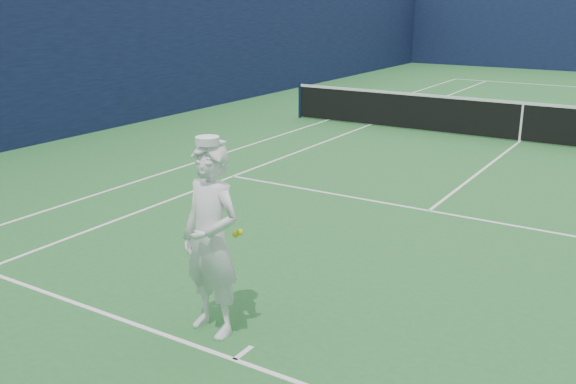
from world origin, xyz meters
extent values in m
plane|color=#26662E|center=(0.00, 0.00, 0.00)|extent=(80.00, 80.00, 0.00)
cube|color=white|center=(0.00, -11.88, 0.00)|extent=(11.03, 0.06, 0.01)
cube|color=white|center=(-5.49, 0.00, 0.00)|extent=(0.06, 23.83, 0.01)
cube|color=white|center=(-4.12, 0.00, 0.00)|extent=(0.06, 23.77, 0.01)
cube|color=white|center=(0.00, 6.40, 0.00)|extent=(8.23, 0.06, 0.01)
cube|color=white|center=(0.00, -6.40, 0.00)|extent=(8.23, 0.06, 0.01)
cube|color=white|center=(0.00, 0.00, 0.00)|extent=(0.06, 12.80, 0.01)
cube|color=white|center=(0.00, -11.73, 0.00)|extent=(0.06, 0.30, 0.01)
cube|color=#0F163A|center=(-10.00, 0.00, 2.00)|extent=(0.12, 36.12, 4.00)
cylinder|color=#141E4C|center=(-6.40, 0.00, 0.54)|extent=(0.09, 0.09, 1.07)
cube|color=black|center=(0.00, 0.00, 0.50)|extent=(12.79, 0.02, 0.92)
cube|color=white|center=(0.00, 0.00, 0.97)|extent=(12.79, 0.04, 0.07)
cube|color=white|center=(0.00, 0.00, 0.47)|extent=(0.05, 0.03, 0.94)
imported|color=white|center=(-0.54, -11.51, 1.03)|extent=(0.82, 0.60, 2.07)
cylinder|color=white|center=(-0.54, -11.51, 2.09)|extent=(0.24, 0.24, 0.08)
cube|color=white|center=(-0.53, -11.38, 2.06)|extent=(0.19, 0.13, 0.02)
cylinder|color=navy|center=(-0.81, -11.39, 1.08)|extent=(0.05, 0.09, 0.22)
cube|color=#1E49A5|center=(-0.81, -11.33, 0.90)|extent=(0.02, 0.02, 0.14)
torus|color=#1E49A5|center=(-0.79, -11.27, 0.69)|extent=(0.31, 0.14, 0.29)
cube|color=beige|center=(-0.79, -11.27, 0.69)|extent=(0.22, 0.04, 0.30)
sphere|color=yellow|center=(-0.27, -11.45, 1.14)|extent=(0.07, 0.07, 0.07)
sphere|color=yellow|center=(-0.23, -11.44, 1.17)|extent=(0.07, 0.07, 0.07)
camera|label=1|loc=(3.42, -16.34, 3.44)|focal=40.00mm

